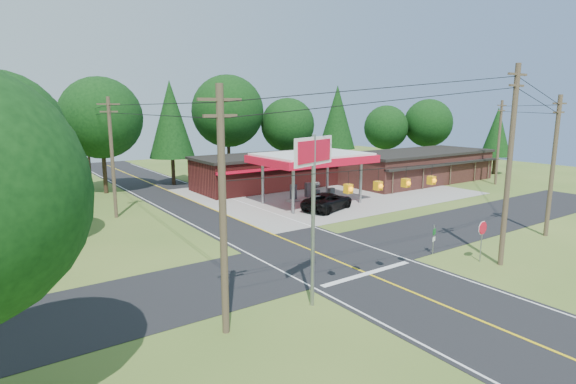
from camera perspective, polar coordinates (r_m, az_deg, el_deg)
ground at (r=28.26m, az=4.86°, el=-8.18°), size 120.00×120.00×0.00m
main_highway at (r=28.26m, az=4.86°, el=-8.16°), size 8.00×120.00×0.02m
cross_road at (r=28.26m, az=4.86°, el=-8.15°), size 70.00×7.00×0.02m
lane_center_yellow at (r=28.25m, az=4.86°, el=-8.13°), size 0.15×110.00×0.00m
gas_canopy at (r=42.80m, az=3.09°, el=4.14°), size 10.60×7.40×4.88m
convenience_store at (r=51.79m, az=-2.88°, el=2.64°), size 16.40×7.55×3.80m
strip_building at (r=58.53m, az=16.07°, el=3.16°), size 20.40×8.75×3.80m
utility_pole_near_right at (r=28.33m, az=26.29°, el=3.18°), size 1.80×0.30×11.50m
utility_pole_near_left at (r=17.74m, az=-8.29°, el=-2.15°), size 1.80×0.30×10.00m
utility_pole_far_left at (r=39.77m, az=-21.44°, el=4.28°), size 1.80×0.30×10.00m
utility_pole_right_b at (r=36.64m, az=30.62°, el=3.05°), size 1.80×0.30×10.00m
utility_pole_far_right at (r=59.22m, az=25.20°, el=5.85°), size 1.80×0.30×10.00m
utility_pole_north at (r=56.68m, az=-24.05°, el=5.31°), size 0.30×0.30×9.50m
overhead_beacons at (r=21.93m, az=13.16°, el=2.80°), size 17.04×2.04×1.03m
treeline_backdrop at (r=48.04m, az=-13.02°, el=8.44°), size 70.27×51.59×13.30m
suv_car at (r=40.74m, az=5.09°, el=-1.18°), size 7.21×7.21×1.58m
sedan_car at (r=52.79m, az=2.25°, el=1.39°), size 4.21×4.21×1.26m
big_stop_sign at (r=19.95m, az=3.28°, el=1.80°), size 2.81×1.06×7.95m
octagonal_stop_sign at (r=29.11m, az=23.46°, el=-4.60°), size 0.88×0.10×2.53m
route_sign_post at (r=29.68m, az=18.02°, el=-5.46°), size 0.39×0.14×1.93m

